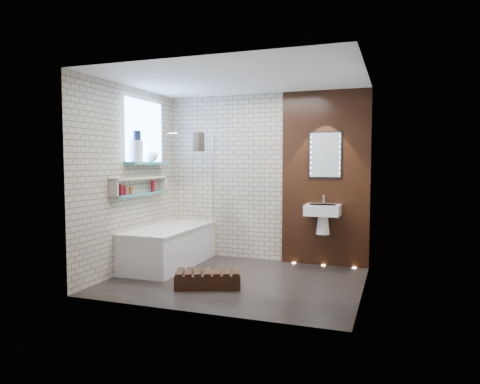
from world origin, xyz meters
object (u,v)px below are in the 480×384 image
at_px(bath_screen, 203,179).
at_px(washbasin, 323,214).
at_px(led_mirror, 325,155).
at_px(walnut_step, 208,280).
at_px(bathtub, 170,246).

relative_size(bath_screen, washbasin, 2.41).
distance_m(bath_screen, washbasin, 1.89).
relative_size(led_mirror, walnut_step, 0.88).
distance_m(bathtub, walnut_step, 1.34).
height_order(bathtub, walnut_step, bathtub).
distance_m(washbasin, walnut_step, 2.02).
xyz_separation_m(bath_screen, washbasin, (1.82, 0.18, -0.49)).
bearing_deg(led_mirror, bathtub, -160.22).
height_order(washbasin, led_mirror, led_mirror).
bearing_deg(bath_screen, walnut_step, -63.59).
bearing_deg(bathtub, washbasin, 16.01).
height_order(bathtub, washbasin, washbasin).
bearing_deg(bathtub, bath_screen, 51.10).
relative_size(washbasin, led_mirror, 0.83).
bearing_deg(led_mirror, washbasin, -90.00).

